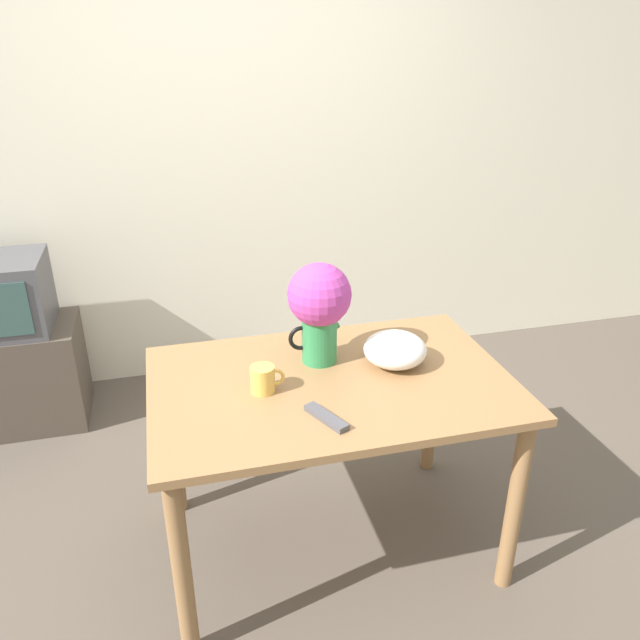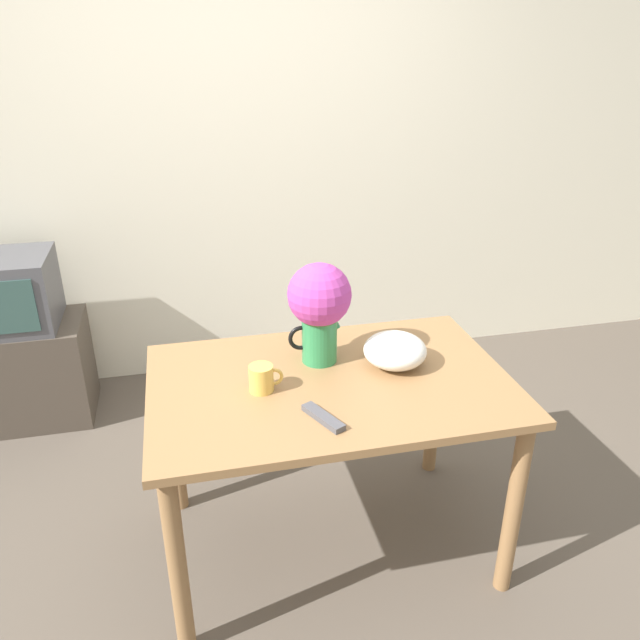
# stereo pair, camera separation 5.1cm
# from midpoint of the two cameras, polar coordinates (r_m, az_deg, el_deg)

# --- Properties ---
(ground_plane) EXTENTS (12.00, 12.00, 0.00)m
(ground_plane) POSITION_cam_midpoint_polar(r_m,az_deg,el_deg) (2.57, -2.52, -21.91)
(ground_plane) COLOR brown
(wall_back) EXTENTS (8.00, 0.05, 2.60)m
(wall_back) POSITION_cam_midpoint_polar(r_m,az_deg,el_deg) (3.50, -8.34, 15.25)
(wall_back) COLOR #EDE5CC
(wall_back) RESTS_ON ground_plane
(table) EXTENTS (1.27, 0.83, 0.76)m
(table) POSITION_cam_midpoint_polar(r_m,az_deg,el_deg) (2.27, 1.57, -7.89)
(table) COLOR olive
(table) RESTS_ON ground_plane
(flower_vase) EXTENTS (0.23, 0.23, 0.38)m
(flower_vase) POSITION_cam_midpoint_polar(r_m,az_deg,el_deg) (2.23, 0.60, 1.43)
(flower_vase) COLOR #2D844C
(flower_vase) RESTS_ON table
(coffee_mug) EXTENTS (0.12, 0.08, 0.09)m
(coffee_mug) POSITION_cam_midpoint_polar(r_m,az_deg,el_deg) (2.13, -4.63, -5.34)
(coffee_mug) COLOR gold
(coffee_mug) RESTS_ON table
(white_bowl) EXTENTS (0.23, 0.23, 0.12)m
(white_bowl) POSITION_cam_midpoint_polar(r_m,az_deg,el_deg) (2.29, 7.51, -2.77)
(white_bowl) COLOR white
(white_bowl) RESTS_ON table
(remote_control) EXTENTS (0.11, 0.18, 0.02)m
(remote_control) POSITION_cam_midpoint_polar(r_m,az_deg,el_deg) (1.99, 1.04, -8.90)
(remote_control) COLOR #4C4C51
(remote_control) RESTS_ON table
(tv_stand) EXTENTS (0.67, 0.42, 0.53)m
(tv_stand) POSITION_cam_midpoint_polar(r_m,az_deg,el_deg) (3.58, -25.23, -4.32)
(tv_stand) COLOR #4C4238
(tv_stand) RESTS_ON ground_plane
(tv_set) EXTENTS (0.47, 0.41, 0.36)m
(tv_set) POSITION_cam_midpoint_polar(r_m,az_deg,el_deg) (3.40, -26.60, 2.27)
(tv_set) COLOR #4C4C51
(tv_set) RESTS_ON tv_stand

